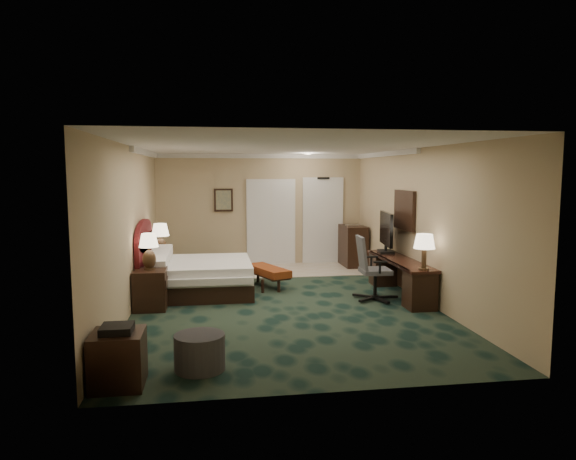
{
  "coord_description": "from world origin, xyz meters",
  "views": [
    {
      "loc": [
        -1.18,
        -8.73,
        2.28
      ],
      "look_at": [
        0.21,
        0.6,
        1.2
      ],
      "focal_mm": 32.0,
      "sensor_mm": 36.0,
      "label": 1
    }
  ],
  "objects": [
    {
      "name": "tv",
      "position": [
        2.21,
        0.9,
        1.08
      ],
      "size": [
        0.23,
        1.04,
        0.81
      ],
      "primitive_type": "cube",
      "rotation": [
        0.0,
        0.0,
        -0.14
      ],
      "color": "black",
      "rests_on": "desk"
    },
    {
      "name": "ceiling",
      "position": [
        0.0,
        0.0,
        2.7
      ],
      "size": [
        5.0,
        7.5,
        0.0
      ],
      "primitive_type": "cube",
      "color": "silver",
      "rests_on": "wall_back"
    },
    {
      "name": "bed",
      "position": [
        -1.44,
        0.89,
        0.31
      ],
      "size": [
        1.93,
        1.79,
        0.61
      ],
      "primitive_type": "cube",
      "color": "white",
      "rests_on": "ground"
    },
    {
      "name": "entry_door",
      "position": [
        1.55,
        3.72,
        1.05
      ],
      "size": [
        1.02,
        0.06,
        2.18
      ],
      "primitive_type": "cube",
      "color": "silver",
      "rests_on": "ground"
    },
    {
      "name": "lamp_far",
      "position": [
        -2.24,
        2.06,
        0.87
      ],
      "size": [
        0.45,
        0.45,
        0.68
      ],
      "primitive_type": null,
      "rotation": [
        0.0,
        0.0,
        -0.3
      ],
      "color": "#302314",
      "rests_on": "nightstand_far"
    },
    {
      "name": "floor",
      "position": [
        0.0,
        0.0,
        0.0
      ],
      "size": [
        5.0,
        7.5,
        0.0
      ],
      "primitive_type": "cube",
      "color": "black",
      "rests_on": "ground"
    },
    {
      "name": "crown_molding",
      "position": [
        0.0,
        0.0,
        2.65
      ],
      "size": [
        5.0,
        7.5,
        0.1
      ],
      "primitive_type": null,
      "color": "silver",
      "rests_on": "wall_back"
    },
    {
      "name": "lamp_near",
      "position": [
        -2.23,
        -0.07,
        0.96
      ],
      "size": [
        0.39,
        0.39,
        0.6
      ],
      "primitive_type": null,
      "rotation": [
        0.0,
        0.0,
        -0.24
      ],
      "color": "#302314",
      "rests_on": "nightstand_near"
    },
    {
      "name": "nightstand_near",
      "position": [
        -2.22,
        -0.11,
        0.33
      ],
      "size": [
        0.53,
        0.61,
        0.66
      ],
      "primitive_type": "cube",
      "color": "black",
      "rests_on": "ground"
    },
    {
      "name": "nightstand_far",
      "position": [
        -2.27,
        2.12,
        0.27
      ],
      "size": [
        0.43,
        0.49,
        0.53
      ],
      "primitive_type": "cube",
      "color": "black",
      "rests_on": "ground"
    },
    {
      "name": "side_table",
      "position": [
        -2.2,
        -3.25,
        0.29
      ],
      "size": [
        0.54,
        0.54,
        0.59
      ],
      "primitive_type": "cube",
      "color": "black",
      "rests_on": "ground"
    },
    {
      "name": "ottoman",
      "position": [
        -1.35,
        -2.92,
        0.21
      ],
      "size": [
        0.67,
        0.67,
        0.42
      ],
      "primitive_type": "cylinder",
      "rotation": [
        0.0,
        0.0,
        -0.16
      ],
      "color": "#303033",
      "rests_on": "ground"
    },
    {
      "name": "tile_patch",
      "position": [
        0.9,
        2.9,
        0.01
      ],
      "size": [
        3.2,
        1.7,
        0.01
      ],
      "primitive_type": "cube",
      "color": "beige",
      "rests_on": "ground"
    },
    {
      "name": "headboard",
      "position": [
        -2.44,
        1.0,
        0.7
      ],
      "size": [
        0.12,
        2.0,
        1.4
      ],
      "primitive_type": null,
      "color": "#490D14",
      "rests_on": "ground"
    },
    {
      "name": "wall_front",
      "position": [
        0.0,
        -3.75,
        1.35
      ],
      "size": [
        5.0,
        0.0,
        2.7
      ],
      "primitive_type": "cube",
      "color": "tan",
      "rests_on": "ground"
    },
    {
      "name": "bed_bench",
      "position": [
        -0.1,
        1.23,
        0.2
      ],
      "size": [
        0.84,
        1.24,
        0.4
      ],
      "primitive_type": "cube",
      "rotation": [
        0.0,
        0.0,
        0.41
      ],
      "color": "#6A310F",
      "rests_on": "ground"
    },
    {
      "name": "minibar",
      "position": [
        2.19,
        3.2,
        0.49
      ],
      "size": [
        0.52,
        0.93,
        0.98
      ],
      "primitive_type": "cube",
      "color": "black",
      "rests_on": "ground"
    },
    {
      "name": "wall_back",
      "position": [
        0.0,
        3.75,
        1.35
      ],
      "size": [
        5.0,
        0.0,
        2.7
      ],
      "primitive_type": "cube",
      "color": "tan",
      "rests_on": "ground"
    },
    {
      "name": "wall_art",
      "position": [
        -0.9,
        3.71,
        1.6
      ],
      "size": [
        0.45,
        0.06,
        0.55
      ],
      "primitive_type": "cube",
      "color": "slate",
      "rests_on": "wall_back"
    },
    {
      "name": "wall_left",
      "position": [
        -2.5,
        0.0,
        1.35
      ],
      "size": [
        0.0,
        7.5,
        2.7
      ],
      "primitive_type": "cube",
      "color": "tan",
      "rests_on": "ground"
    },
    {
      "name": "desk",
      "position": [
        2.23,
        0.16,
        0.34
      ],
      "size": [
        0.51,
        2.36,
        0.68
      ],
      "primitive_type": "cube",
      "color": "black",
      "rests_on": "ground"
    },
    {
      "name": "desk_chair",
      "position": [
        1.68,
        -0.09,
        0.58
      ],
      "size": [
        0.69,
        0.65,
        1.15
      ],
      "primitive_type": null,
      "rotation": [
        0.0,
        0.0,
        -0.03
      ],
      "color": "#414148",
      "rests_on": "ground"
    },
    {
      "name": "wall_right",
      "position": [
        2.5,
        0.0,
        1.35
      ],
      "size": [
        0.0,
        7.5,
        2.7
      ],
      "primitive_type": "cube",
      "color": "tan",
      "rests_on": "ground"
    },
    {
      "name": "closet_doors",
      "position": [
        0.25,
        3.71,
        1.05
      ],
      "size": [
        1.2,
        0.06,
        2.1
      ],
      "primitive_type": "cube",
      "color": "silver",
      "rests_on": "ground"
    },
    {
      "name": "wall_mirror",
      "position": [
        2.46,
        0.6,
        1.55
      ],
      "size": [
        0.05,
        0.95,
        0.75
      ],
      "primitive_type": "cube",
      "color": "white",
      "rests_on": "wall_right"
    },
    {
      "name": "desk_lamp",
      "position": [
        2.23,
        -0.88,
        0.98
      ],
      "size": [
        0.39,
        0.39,
        0.6
      ],
      "primitive_type": null,
      "rotation": [
        0.0,
        0.0,
        -0.14
      ],
      "color": "#302314",
      "rests_on": "desk"
    }
  ]
}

